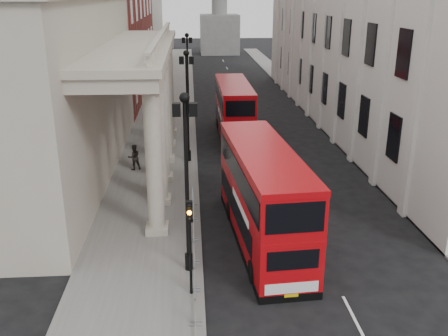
# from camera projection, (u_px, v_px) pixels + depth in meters

# --- Properties ---
(ground) EXTENTS (260.00, 260.00, 0.00)m
(ground) POSITION_uv_depth(u_px,v_px,m) (205.00, 324.00, 19.61)
(ground) COLOR black
(ground) RESTS_ON ground
(sidewalk_west) EXTENTS (6.00, 140.00, 0.12)m
(sidewalk_west) POSITION_uv_depth(u_px,v_px,m) (164.00, 128.00, 47.63)
(sidewalk_west) COLOR slate
(sidewalk_west) RESTS_ON ground
(sidewalk_east) EXTENTS (3.00, 140.00, 0.12)m
(sidewalk_east) POSITION_uv_depth(u_px,v_px,m) (333.00, 125.00, 48.67)
(sidewalk_east) COLOR slate
(sidewalk_east) RESTS_ON ground
(kerb) EXTENTS (0.20, 140.00, 0.14)m
(kerb) POSITION_uv_depth(u_px,v_px,m) (195.00, 128.00, 47.81)
(kerb) COLOR slate
(kerb) RESTS_ON ground
(portico_building) EXTENTS (9.00, 28.00, 12.00)m
(portico_building) POSITION_uv_depth(u_px,v_px,m) (41.00, 91.00, 33.89)
(portico_building) COLOR #A59B8A
(portico_building) RESTS_ON ground
(brick_building) EXTENTS (9.00, 32.00, 22.00)m
(brick_building) POSITION_uv_depth(u_px,v_px,m) (105.00, 4.00, 60.45)
(brick_building) COLOR maroon
(brick_building) RESTS_ON ground
(west_building_far) EXTENTS (9.00, 30.00, 20.00)m
(west_building_far) POSITION_uv_depth(u_px,v_px,m) (133.00, 6.00, 90.89)
(west_building_far) COLOR #A59B8A
(west_building_far) RESTS_ON ground
(lamp_post_south) EXTENTS (1.05, 0.44, 8.32)m
(lamp_post_south) POSITION_uv_depth(u_px,v_px,m) (186.00, 173.00, 21.70)
(lamp_post_south) COLOR black
(lamp_post_south) RESTS_ON sidewalk_west
(lamp_post_mid) EXTENTS (1.05, 0.44, 8.32)m
(lamp_post_mid) POSITION_uv_depth(u_px,v_px,m) (187.00, 99.00, 36.76)
(lamp_post_mid) COLOR black
(lamp_post_mid) RESTS_ON sidewalk_west
(lamp_post_north) EXTENTS (1.05, 0.44, 8.32)m
(lamp_post_north) POSITION_uv_depth(u_px,v_px,m) (188.00, 68.00, 51.81)
(lamp_post_north) COLOR black
(lamp_post_north) RESTS_ON sidewalk_west
(traffic_light) EXTENTS (0.28, 0.33, 4.30)m
(traffic_light) POSITION_uv_depth(u_px,v_px,m) (190.00, 231.00, 20.41)
(traffic_light) COLOR black
(traffic_light) RESTS_ON sidewalk_west
(crowd_barriers) EXTENTS (0.50, 18.75, 1.10)m
(crowd_barriers) POSITION_uv_depth(u_px,v_px,m) (195.00, 279.00, 21.46)
(crowd_barriers) COLOR gray
(crowd_barriers) RESTS_ON sidewalk_west
(bus_near) EXTENTS (3.66, 11.73, 4.99)m
(bus_near) POSITION_uv_depth(u_px,v_px,m) (263.00, 194.00, 25.48)
(bus_near) COLOR #B9080E
(bus_near) RESTS_ON ground
(bus_far) EXTENTS (2.76, 11.16, 4.81)m
(bus_far) POSITION_uv_depth(u_px,v_px,m) (234.00, 109.00, 44.42)
(bus_far) COLOR #BA080E
(bus_far) RESTS_ON ground
(pedestrian_a) EXTENTS (0.73, 0.65, 1.67)m
(pedestrian_a) POSITION_uv_depth(u_px,v_px,m) (153.00, 180.00, 31.93)
(pedestrian_a) COLOR black
(pedestrian_a) RESTS_ON sidewalk_west
(pedestrian_b) EXTENTS (1.11, 0.99, 1.88)m
(pedestrian_b) POSITION_uv_depth(u_px,v_px,m) (134.00, 157.00, 36.08)
(pedestrian_b) COLOR #292321
(pedestrian_b) RESTS_ON sidewalk_west
(pedestrian_c) EXTENTS (0.92, 0.64, 1.77)m
(pedestrian_c) POSITION_uv_depth(u_px,v_px,m) (156.00, 137.00, 41.44)
(pedestrian_c) COLOR black
(pedestrian_c) RESTS_ON sidewalk_west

